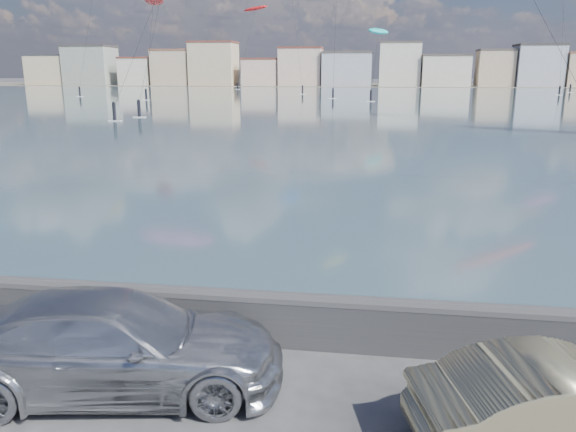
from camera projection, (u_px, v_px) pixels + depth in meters
The scene contains 10 objects.
ground at pixel (181, 426), 8.25m from camera, with size 700.00×700.00×0.00m, color #333335.
bay_water at pixel (357, 101), 95.86m from camera, with size 500.00×177.00×0.00m, color #3B5B68.
far_shore_strip at pixel (365, 85), 199.74m from camera, with size 500.00×60.00×0.00m, color #4C473D.
seawall at pixel (226, 313), 10.69m from camera, with size 400.00×0.36×1.08m.
far_buildings at pixel (370, 67), 184.64m from camera, with size 240.79×13.26×14.60m.
car_silver at pixel (115, 343), 9.05m from camera, with size 2.22×5.45×1.58m, color #A8AAB0.
car_champagne at pixel (569, 407), 7.52m from camera, with size 1.47×4.21×1.39m, color tan.
kitesurfer_1 at pixel (154, 1), 100.47m from camera, with size 8.35×12.34×18.41m.
kitesurfer_5 at pixel (255, 9), 155.37m from camera, with size 9.45×11.85×22.78m.
kitesurfer_14 at pixel (379, 32), 105.28m from camera, with size 5.66×20.62×13.26m.
Camera 1 is at (2.61, -6.90, 5.06)m, focal length 35.00 mm.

